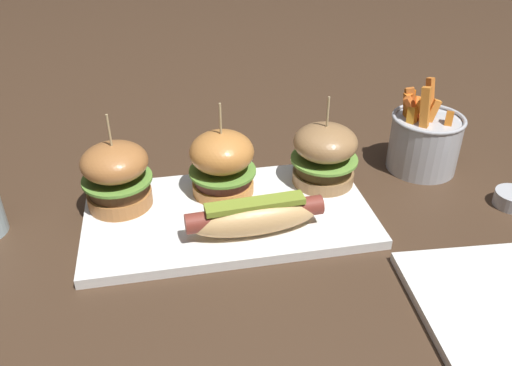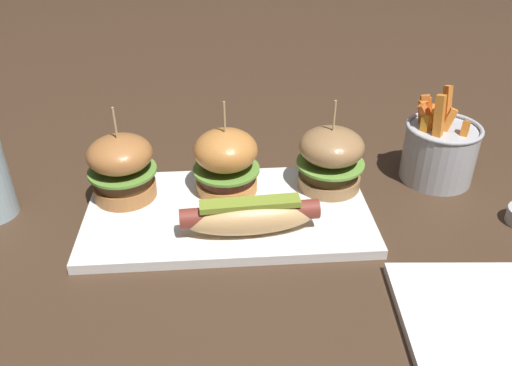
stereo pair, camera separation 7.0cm
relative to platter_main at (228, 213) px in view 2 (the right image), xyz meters
name	(u,v)px [view 2 (the right image)]	position (x,y,z in m)	size (l,w,h in m)	color
ground_plane	(228,217)	(0.00, 0.00, -0.01)	(3.00, 3.00, 0.00)	#422D1E
platter_main	(228,213)	(0.00, 0.00, 0.00)	(0.39, 0.21, 0.01)	white
hot_dog	(250,216)	(0.03, -0.05, 0.03)	(0.18, 0.06, 0.05)	tan
slider_left	(122,167)	(-0.15, 0.04, 0.05)	(0.10, 0.10, 0.14)	#AF6D39
slider_center	(225,161)	(0.00, 0.05, 0.05)	(0.10, 0.10, 0.14)	#CC813C
slider_right	(331,158)	(0.15, 0.05, 0.05)	(0.10, 0.10, 0.14)	#9E7448
fries_bucket	(439,150)	(0.33, 0.08, 0.04)	(0.11, 0.11, 0.15)	#B7BABF
side_plate	(491,325)	(0.27, -0.23, 0.00)	(0.19, 0.19, 0.01)	white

